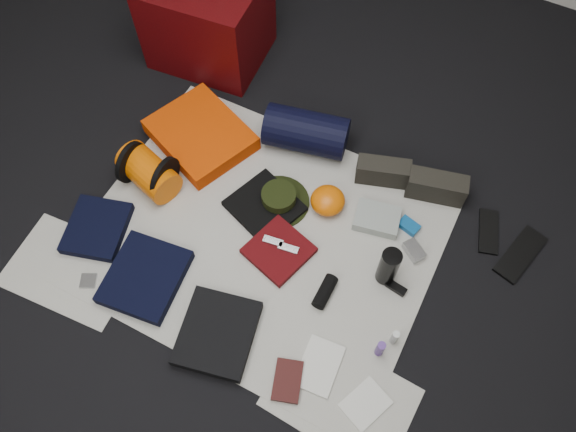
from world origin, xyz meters
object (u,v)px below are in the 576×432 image
at_px(red_cabinet, 208,19).
at_px(sleeping_pad, 201,135).
at_px(paperback_book, 287,381).
at_px(water_bottle, 388,267).
at_px(navy_duffel, 306,132).
at_px(compact_camera, 414,251).
at_px(stuff_sack, 149,172).

relative_size(red_cabinet, sleeping_pad, 1.21).
bearing_deg(paperback_book, red_cabinet, 111.95).
height_order(red_cabinet, water_bottle, red_cabinet).
height_order(red_cabinet, sleeping_pad, red_cabinet).
distance_m(navy_duffel, paperback_book, 1.23).
bearing_deg(red_cabinet, compact_camera, -29.54).
bearing_deg(compact_camera, sleeping_pad, -150.43).
distance_m(sleeping_pad, stuff_sack, 0.35).
xyz_separation_m(red_cabinet, water_bottle, (1.43, -0.85, -0.13)).
bearing_deg(sleeping_pad, navy_duffel, 24.23).
bearing_deg(compact_camera, red_cabinet, -169.78).
distance_m(red_cabinet, compact_camera, 1.66).
bearing_deg(paperback_book, navy_duffel, 94.56).
distance_m(sleeping_pad, compact_camera, 1.23).
xyz_separation_m(sleeping_pad, stuff_sack, (-0.08, -0.34, 0.04)).
bearing_deg(navy_duffel, red_cabinet, 143.64).
xyz_separation_m(stuff_sack, paperback_book, (1.06, -0.57, -0.08)).
bearing_deg(sleeping_pad, water_bottle, -13.56).
relative_size(water_bottle, paperback_book, 1.28).
xyz_separation_m(sleeping_pad, paperback_book, (0.97, -0.90, -0.03)).
bearing_deg(water_bottle, compact_camera, 67.12).
bearing_deg(red_cabinet, navy_duffel, -29.47).
bearing_deg(navy_duffel, stuff_sack, -148.23).
bearing_deg(navy_duffel, compact_camera, -36.51).
distance_m(sleeping_pad, navy_duffel, 0.55).
xyz_separation_m(water_bottle, paperback_book, (-0.18, -0.63, -0.10)).
bearing_deg(stuff_sack, navy_duffel, 43.95).
height_order(navy_duffel, compact_camera, navy_duffel).
bearing_deg(paperback_book, compact_camera, 54.15).
xyz_separation_m(stuff_sack, navy_duffel, (0.58, 0.56, 0.02)).
xyz_separation_m(sleeping_pad, compact_camera, (1.22, -0.10, -0.02)).
bearing_deg(sleeping_pad, red_cabinet, 115.69).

